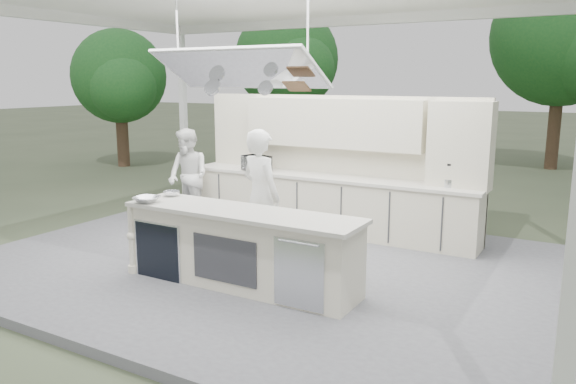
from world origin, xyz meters
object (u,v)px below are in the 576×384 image
Objects in this scene: demo_island at (240,248)px; head_chef at (261,197)px; back_counter at (327,203)px; sous_chef at (188,176)px.

head_chef is at bearing 106.31° from demo_island.
back_counter is at bearing 93.63° from demo_island.
back_counter is at bearing -74.46° from head_chef.
head_chef is at bearing -15.31° from sous_chef.
back_counter is 2.51m from sous_chef.
sous_chef is (-2.38, -0.70, 0.36)m from back_counter.
sous_chef is (-2.30, 1.22, -0.09)m from head_chef.
demo_island and back_counter have the same top height.
head_chef reaches higher than sous_chef.
demo_island is 1.86× the size of sous_chef.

